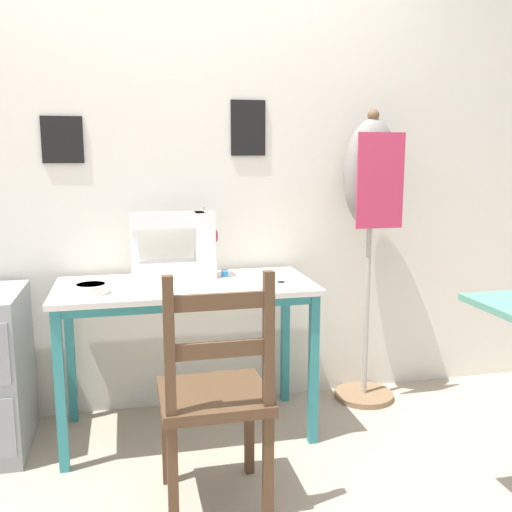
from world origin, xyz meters
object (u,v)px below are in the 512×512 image
object	(u,v)px
sewing_machine	(178,248)
fabric_bowl	(91,288)
thread_spool_near_machine	(225,274)
wooden_chair	(215,397)
scissors	(287,282)
dress_form	(371,195)

from	to	relation	value
sewing_machine	fabric_bowl	world-z (taller)	sewing_machine
thread_spool_near_machine	wooden_chair	xyz separation A→B (m)	(-0.16, -0.71, -0.31)
sewing_machine	fabric_bowl	distance (m)	0.48
fabric_bowl	scissors	bearing A→B (deg)	1.41
fabric_bowl	scissors	world-z (taller)	fabric_bowl
thread_spool_near_machine	wooden_chair	distance (m)	0.79
fabric_bowl	wooden_chair	bearing A→B (deg)	-48.36
sewing_machine	wooden_chair	world-z (taller)	sewing_machine
fabric_bowl	scissors	distance (m)	0.88
scissors	thread_spool_near_machine	xyz separation A→B (m)	(-0.26, 0.18, 0.02)
fabric_bowl	dress_form	bearing A→B (deg)	11.02
scissors	wooden_chair	distance (m)	0.74
thread_spool_near_machine	sewing_machine	bearing A→B (deg)	170.89
sewing_machine	fabric_bowl	xyz separation A→B (m)	(-0.39, -0.24, -0.12)
sewing_machine	fabric_bowl	size ratio (longest dim) A/B	2.69
scissors	sewing_machine	bearing A→B (deg)	155.96
sewing_machine	thread_spool_near_machine	world-z (taller)	sewing_machine
scissors	wooden_chair	size ratio (longest dim) A/B	0.14
fabric_bowl	sewing_machine	bearing A→B (deg)	30.86
thread_spool_near_machine	wooden_chair	size ratio (longest dim) A/B	0.04
sewing_machine	wooden_chair	bearing A→B (deg)	-85.71
thread_spool_near_machine	dress_form	world-z (taller)	dress_form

